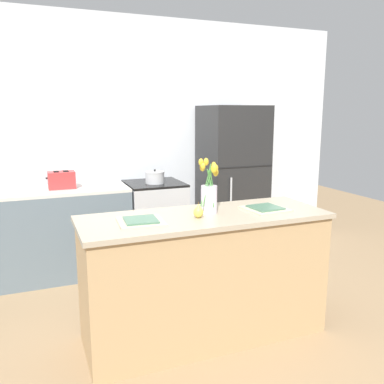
% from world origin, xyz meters
% --- Properties ---
extents(ground_plane, '(10.00, 10.00, 0.00)m').
position_xyz_m(ground_plane, '(0.00, 0.00, 0.00)').
color(ground_plane, '#997A56').
extents(back_wall, '(5.20, 0.08, 2.70)m').
position_xyz_m(back_wall, '(0.00, 2.00, 1.35)').
color(back_wall, silver).
rests_on(back_wall, ground_plane).
extents(kitchen_island, '(1.80, 0.66, 0.94)m').
position_xyz_m(kitchen_island, '(0.00, 0.00, 0.47)').
color(kitchen_island, tan).
rests_on(kitchen_island, ground_plane).
extents(back_counter, '(1.68, 0.60, 0.91)m').
position_xyz_m(back_counter, '(-1.06, 1.60, 0.46)').
color(back_counter, slate).
rests_on(back_counter, ground_plane).
extents(stove_range, '(0.60, 0.61, 0.91)m').
position_xyz_m(stove_range, '(0.10, 1.60, 0.45)').
color(stove_range, '#B2B5B7').
rests_on(stove_range, ground_plane).
extents(refrigerator, '(0.68, 0.67, 1.73)m').
position_xyz_m(refrigerator, '(1.05, 1.60, 0.87)').
color(refrigerator, black).
rests_on(refrigerator, ground_plane).
extents(flower_vase, '(0.17, 0.19, 0.40)m').
position_xyz_m(flower_vase, '(0.05, 0.04, 1.09)').
color(flower_vase, silver).
rests_on(flower_vase, kitchen_island).
extents(pear_figurine, '(0.07, 0.07, 0.11)m').
position_xyz_m(pear_figurine, '(-0.08, -0.06, 0.98)').
color(pear_figurine, '#E5CC4C').
rests_on(pear_figurine, kitchen_island).
extents(plate_setting_left, '(0.32, 0.32, 0.02)m').
position_xyz_m(plate_setting_left, '(-0.48, -0.03, 0.95)').
color(plate_setting_left, beige).
rests_on(plate_setting_left, kitchen_island).
extents(plate_setting_right, '(0.32, 0.32, 0.02)m').
position_xyz_m(plate_setting_right, '(0.48, -0.03, 0.95)').
color(plate_setting_right, beige).
rests_on(plate_setting_right, kitchen_island).
extents(toaster, '(0.28, 0.18, 0.17)m').
position_xyz_m(toaster, '(-0.86, 1.61, 1.00)').
color(toaster, red).
rests_on(toaster, back_counter).
extents(cooking_pot, '(0.21, 0.21, 0.15)m').
position_xyz_m(cooking_pot, '(0.09, 1.55, 0.97)').
color(cooking_pot, '#B2B5B7').
rests_on(cooking_pot, stove_range).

